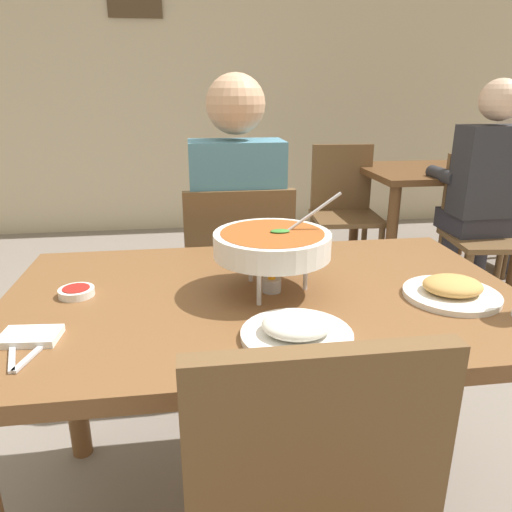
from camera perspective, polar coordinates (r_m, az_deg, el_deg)
The scene contains 16 objects.
ground_plane at distance 1.70m, azimuth 0.79°, elevation -28.16°, with size 16.00×16.00×0.00m, color gray.
cafe_rear_partition at distance 4.55m, azimuth -6.11°, elevation 22.18°, with size 10.00×0.10×3.00m, color beige.
dining_table_main at distance 1.30m, azimuth 0.92°, elevation -8.79°, with size 1.34×0.82×0.75m.
chair_diner_main at distance 1.99m, azimuth -2.18°, elevation -2.70°, with size 0.44×0.44×0.90m.
diner_main at distance 1.94m, azimuth -2.37°, elevation 4.13°, with size 0.40×0.45×1.31m.
curry_bowl at distance 1.22m, azimuth 1.94°, elevation 1.37°, with size 0.33×0.30×0.26m.
rice_plate at distance 1.03m, azimuth 4.87°, elevation -8.75°, with size 0.24×0.24×0.06m.
appetizer_plate at distance 1.32m, azimuth 22.27°, elevation -3.78°, with size 0.24×0.24×0.06m.
sauce_dish at distance 1.32m, azimuth -20.57°, elevation -3.99°, with size 0.09×0.09×0.02m.
napkin_folded at distance 1.13m, azimuth -25.27°, elevation -8.65°, with size 0.12×0.08×0.02m, color white.
fork_utensil at distance 1.10m, azimuth -26.97°, elevation -10.02°, with size 0.01×0.17×0.01m, color silver.
spoon_utensil at distance 1.08m, azimuth -24.44°, elevation -10.05°, with size 0.01×0.17×0.01m, color silver.
dining_table_far at distance 3.54m, azimuth 20.57°, elevation 7.58°, with size 1.00×0.80×0.75m.
chair_bg_left at distance 3.12m, azimuth 25.41°, elevation 3.56°, with size 0.49×0.49×0.90m.
chair_bg_right at distance 3.36m, azimuth 10.37°, elevation 6.13°, with size 0.47×0.47×0.90m.
patron_bg_left at distance 3.05m, azimuth 25.36°, elevation 7.81°, with size 0.40×0.45×1.31m.
Camera 1 is at (-0.18, -1.14, 1.25)m, focal length 33.65 mm.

